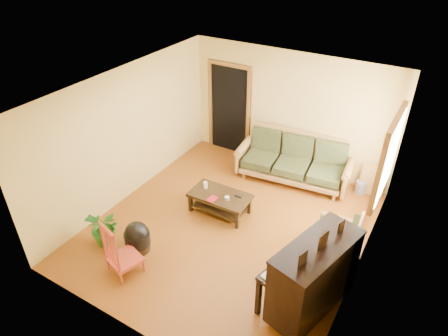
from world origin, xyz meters
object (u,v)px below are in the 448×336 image
Objects in this scene: armchair at (334,238)px; red_chair at (123,247)px; sofa at (293,160)px; potted_plant at (105,228)px; coffee_table at (220,203)px; piano at (313,278)px; ceramic_crock at (361,187)px; footstool at (138,240)px.

armchair is 0.85× the size of red_chair.
potted_plant is at bearing -126.79° from sofa.
coffee_table is 1.34× the size of armchair.
sofa is at bearing 131.98° from piano.
ceramic_crock is at bearing 106.95° from piano.
potted_plant reaches higher than footstool.
coffee_table is (-0.75, -1.70, -0.29)m from sofa.
armchair reaches higher than footstool.
potted_plant is (-0.71, 0.30, -0.16)m from red_chair.
coffee_table is at bearing -120.69° from sofa.
piano is at bearing 8.21° from potted_plant.
red_chair is (-1.27, -3.74, -0.00)m from sofa.
footstool is 0.65× the size of potted_plant.
piano is (1.49, -2.94, 0.12)m from sofa.
armchair is at bearing -88.54° from ceramic_crock.
red_chair is (-0.52, -2.03, 0.29)m from coffee_table.
footstool is at bearing -120.36° from sofa.
footstool is at bearing -113.20° from coffee_table.
ceramic_crock is (1.39, 0.29, -0.36)m from sofa.
red_chair reaches higher than ceramic_crock.
coffee_table is 2.12m from red_chair.
red_chair is 1.48× the size of potted_plant.
potted_plant is (-1.99, -3.44, -0.16)m from sofa.
ceramic_crock is (-0.11, 3.23, -0.48)m from piano.
red_chair reaches higher than potted_plant.
sofa reaches higher than ceramic_crock.
red_chair is (-2.71, -1.95, 0.07)m from armchair.
ceramic_crock is at bearing 73.60° from red_chair.
ceramic_crock is at bearing 5.22° from sofa.
armchair is at bearing 107.76° from piano.
armchair is (1.44, -1.79, -0.08)m from sofa.
piano is (0.05, -1.15, 0.19)m from armchair.
sofa is at bearing 66.44° from footstool.
piano is 3.27m from ceramic_crock.
red_chair is at bearing -71.77° from footstool.
red_chair reaches higher than footstool.
piano reaches higher than footstool.
sofa is 2.34× the size of red_chair.
armchair is 1.94× the size of footstool.
armchair reaches higher than ceramic_crock.
potted_plant reaches higher than ceramic_crock.
armchair is 3.12× the size of ceramic_crock.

